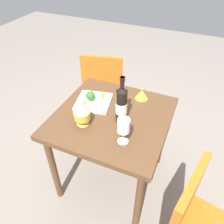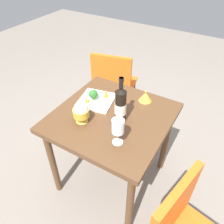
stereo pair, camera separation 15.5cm
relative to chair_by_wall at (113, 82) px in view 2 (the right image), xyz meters
name	(u,v)px [view 2 (the right image)]	position (x,y,z in m)	size (l,w,h in m)	color
ground_plane	(112,177)	(-0.68, -0.39, -0.53)	(8.00, 8.00, 0.00)	gray
dining_table	(112,126)	(-0.68, -0.39, 0.11)	(0.79, 0.79, 0.74)	brown
chair_by_wall	(113,82)	(0.00, 0.00, 0.00)	(0.48, 0.48, 0.85)	orange
wine_bottle	(121,105)	(-0.70, -0.46, 0.34)	(0.08, 0.08, 0.34)	black
wine_glass	(118,127)	(-0.88, -0.55, 0.34)	(0.08, 0.08, 0.18)	white
rice_bowl	(81,113)	(-0.83, -0.24, 0.28)	(0.11, 0.11, 0.14)	gold
rice_bowl_lid	(145,96)	(-0.40, -0.52, 0.24)	(0.10, 0.10, 0.09)	gold
serving_plate	(96,100)	(-0.59, -0.20, 0.21)	(0.30, 0.30, 0.02)	white
broccoli_floret	(93,94)	(-0.61, -0.19, 0.27)	(0.07, 0.07, 0.09)	#729E4C
carrot_garnish_left	(87,99)	(-0.66, -0.16, 0.25)	(0.03, 0.03, 0.05)	orange
carrot_garnish_right	(106,93)	(-0.53, -0.25, 0.26)	(0.04, 0.04, 0.07)	orange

